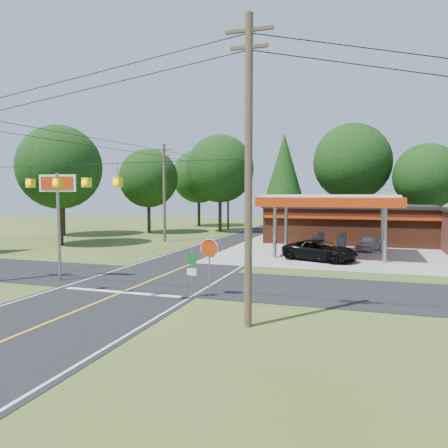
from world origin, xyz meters
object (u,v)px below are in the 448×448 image
(gas_canopy, at_px, (331,202))
(octagonal_stop_sign, at_px, (209,252))
(big_stop_sign, at_px, (58,202))
(sedan_car, at_px, (369,243))
(suv_car, at_px, (320,251))

(gas_canopy, distance_m, octagonal_stop_sign, 16.77)
(gas_canopy, xyz_separation_m, big_stop_sign, (-14.00, -15.01, 0.25))
(sedan_car, bearing_deg, big_stop_sign, -113.65)
(big_stop_sign, bearing_deg, sedan_car, 48.19)
(suv_car, bearing_deg, gas_canopy, 11.12)
(suv_car, height_order, big_stop_sign, big_stop_sign)
(gas_canopy, xyz_separation_m, octagonal_stop_sign, (-4.50, -16.01, -2.09))
(suv_car, bearing_deg, octagonal_stop_sign, -176.50)
(gas_canopy, height_order, suv_car, gas_canopy)
(suv_car, bearing_deg, big_stop_sign, 152.24)
(suv_car, xyz_separation_m, sedan_car, (3.50, 7.00, -0.12))
(suv_car, distance_m, big_stop_sign, 18.46)
(gas_canopy, height_order, sedan_car, gas_canopy)
(gas_canopy, relative_size, suv_car, 1.94)
(big_stop_sign, bearing_deg, gas_canopy, 46.99)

